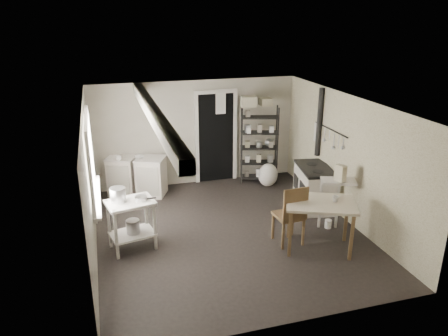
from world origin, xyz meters
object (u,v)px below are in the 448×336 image
object	(u,v)px
prep_table	(132,226)
stove	(314,186)
stockpot	(118,196)
work_table	(319,227)
base_cabinets	(137,173)
flour_sack	(268,176)
shelf_rack	(259,141)
chair	(289,216)

from	to	relation	value
prep_table	stove	distance (m)	3.64
stockpot	stove	distance (m)	3.84
stockpot	work_table	size ratio (longest dim) A/B	0.24
stockpot	base_cabinets	distance (m)	2.31
stove	work_table	world-z (taller)	stove
prep_table	stockpot	bearing A→B (deg)	164.43
flour_sack	shelf_rack	bearing A→B (deg)	107.92
base_cabinets	chair	world-z (taller)	chair
base_cabinets	work_table	distance (m)	4.06
stove	shelf_rack	bearing A→B (deg)	120.25
shelf_rack	chair	size ratio (longest dim) A/B	1.64
chair	flour_sack	distance (m)	2.50
prep_table	work_table	xyz separation A→B (m)	(2.91, -0.85, -0.02)
chair	flour_sack	world-z (taller)	chair
stockpot	work_table	xyz separation A→B (m)	(3.09, -0.90, -0.56)
shelf_rack	stockpot	bearing A→B (deg)	-130.11
prep_table	chair	size ratio (longest dim) A/B	0.79
base_cabinets	stove	world-z (taller)	base_cabinets
shelf_rack	flour_sack	size ratio (longest dim) A/B	3.32
work_table	flour_sack	xyz separation A→B (m)	(0.21, 2.74, -0.14)
shelf_rack	work_table	xyz separation A→B (m)	(-0.10, -3.07, -0.57)
stove	work_table	size ratio (longest dim) A/B	0.96
stockpot	work_table	bearing A→B (deg)	-16.26
shelf_rack	flour_sack	world-z (taller)	shelf_rack
chair	flour_sack	bearing A→B (deg)	72.26
stove	flour_sack	world-z (taller)	stove
stockpot	chair	distance (m)	2.79
prep_table	base_cabinets	xyz separation A→B (m)	(0.31, 2.26, 0.06)
stockpot	stove	xyz separation A→B (m)	(3.76, 0.59, -0.50)
prep_table	stockpot	xyz separation A→B (m)	(-0.17, 0.05, 0.54)
prep_table	flour_sack	size ratio (longest dim) A/B	1.60
base_cabinets	work_table	bearing A→B (deg)	-26.10
prep_table	flour_sack	distance (m)	3.65
work_table	prep_table	bearing A→B (deg)	163.70
stove	chair	bearing A→B (deg)	-122.19
prep_table	flour_sack	xyz separation A→B (m)	(3.12, 1.89, -0.16)
work_table	base_cabinets	bearing A→B (deg)	129.94
base_cabinets	flour_sack	size ratio (longest dim) A/B	2.37
work_table	chair	world-z (taller)	chair
flour_sack	stockpot	bearing A→B (deg)	-150.82
prep_table	chair	distance (m)	2.57
base_cabinets	work_table	xyz separation A→B (m)	(2.61, -3.11, -0.08)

